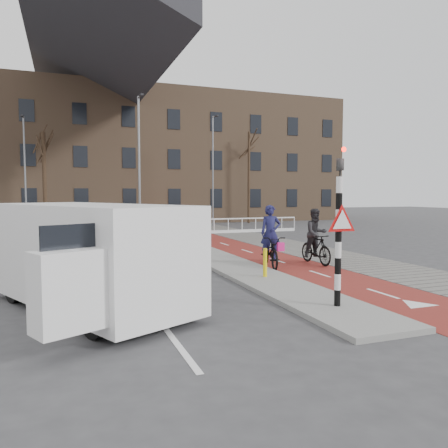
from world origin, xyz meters
name	(u,v)px	position (x,y,z in m)	size (l,w,h in m)	color
ground	(312,290)	(0.00, 0.00, 0.00)	(120.00, 120.00, 0.00)	#38383A
bike_lane	(231,246)	(1.50, 10.00, 0.01)	(2.50, 60.00, 0.01)	maroon
sidewalk	(281,244)	(4.30, 10.00, 0.01)	(3.00, 60.00, 0.01)	slate
curb_island	(234,267)	(-0.70, 4.00, 0.06)	(1.80, 16.00, 0.12)	gray
traffic_signal	(339,223)	(-0.60, -2.02, 1.99)	(0.80, 0.80, 3.68)	black
bollard	(265,262)	(-0.63, 1.67, 0.55)	(0.12, 0.12, 0.86)	yellow
cyclist_near	(271,247)	(0.55, 3.69, 0.75)	(1.22, 2.27, 2.21)	black
cyclist_far	(316,241)	(2.45, 3.76, 0.86)	(0.90, 1.94, 2.06)	black
van	(90,255)	(-5.77, 0.05, 1.26)	(4.42, 5.96, 2.39)	white
railing	(87,233)	(-5.00, 17.00, 0.31)	(28.00, 0.10, 0.99)	silver
townhouse_row	(100,137)	(-3.00, 32.00, 7.81)	(46.00, 10.00, 15.90)	#7F6047
tree_mid	(45,181)	(-7.56, 24.49, 3.55)	(0.29, 0.29, 7.10)	black
tree_right	(249,178)	(9.28, 25.73, 4.05)	(0.22, 0.22, 8.09)	black
streetlight_near	(139,170)	(-2.47, 13.34, 3.87)	(0.12, 0.12, 7.74)	slate
streetlight_left	(25,175)	(-8.71, 22.58, 3.92)	(0.12, 0.12, 7.85)	slate
streetlight_right	(213,172)	(4.94, 22.95, 4.37)	(0.12, 0.12, 8.74)	slate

